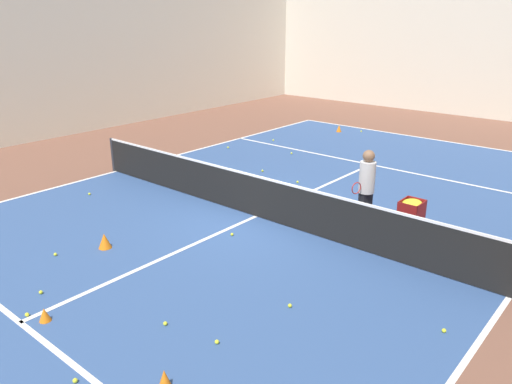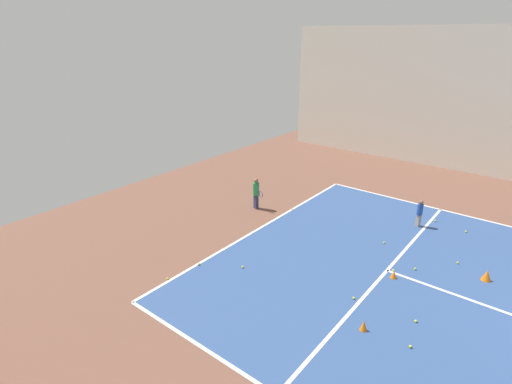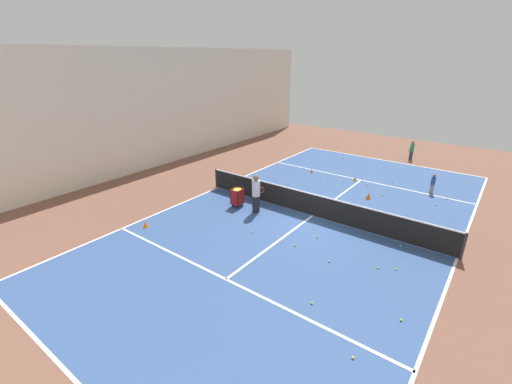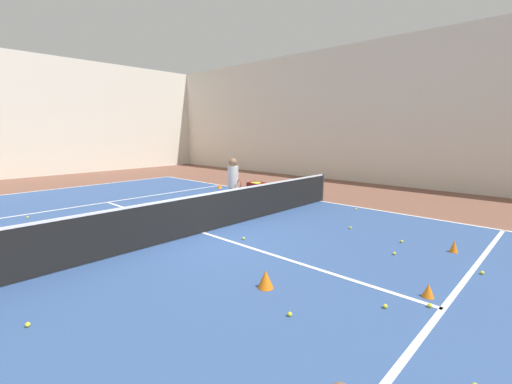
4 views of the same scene
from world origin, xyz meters
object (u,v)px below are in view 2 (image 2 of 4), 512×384
at_px(player_near_baseline, 256,191).
at_px(training_cone_1, 394,274).
at_px(training_cone_0, 364,325).
at_px(child_midcourt, 420,211).

relative_size(player_near_baseline, training_cone_1, 5.76).
distance_m(player_near_baseline, training_cone_0, 7.86).
bearing_deg(child_midcourt, player_near_baseline, -123.15).
bearing_deg(training_cone_1, player_near_baseline, -102.73).
xyz_separation_m(child_midcourt, training_cone_0, (6.66, 0.82, -0.47)).
height_order(player_near_baseline, training_cone_1, player_near_baseline).
xyz_separation_m(training_cone_0, training_cone_1, (-2.69, -0.26, -0.02)).
relative_size(player_near_baseline, child_midcourt, 1.25).
height_order(child_midcourt, training_cone_0, child_midcourt).
bearing_deg(player_near_baseline, training_cone_0, -9.94).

